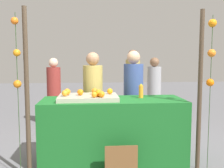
# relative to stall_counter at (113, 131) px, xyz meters

# --- Properties ---
(ground_plane) EXTENTS (24.00, 24.00, 0.00)m
(ground_plane) POSITION_rel_stall_counter_xyz_m (0.00, 0.00, -0.46)
(ground_plane) COLOR slate
(stall_counter) EXTENTS (1.99, 0.74, 0.92)m
(stall_counter) POSITION_rel_stall_counter_xyz_m (0.00, 0.00, 0.00)
(stall_counter) COLOR #196023
(stall_counter) RESTS_ON ground_plane
(orange_tray) EXTENTS (0.82, 0.58, 0.06)m
(orange_tray) POSITION_rel_stall_counter_xyz_m (-0.34, 0.01, 0.49)
(orange_tray) COLOR #B2AD99
(orange_tray) RESTS_ON stall_counter
(orange_0) EXTENTS (0.08, 0.08, 0.08)m
(orange_0) POSITION_rel_stall_counter_xyz_m (-0.20, 0.03, 0.56)
(orange_0) COLOR orange
(orange_0) RESTS_ON orange_tray
(orange_1) EXTENTS (0.09, 0.09, 0.09)m
(orange_1) POSITION_rel_stall_counter_xyz_m (-0.21, -0.14, 0.56)
(orange_1) COLOR orange
(orange_1) RESTS_ON orange_tray
(orange_2) EXTENTS (0.08, 0.08, 0.08)m
(orange_2) POSITION_rel_stall_counter_xyz_m (-0.03, 0.11, 0.56)
(orange_2) COLOR orange
(orange_2) RESTS_ON orange_tray
(orange_3) EXTENTS (0.07, 0.07, 0.07)m
(orange_3) POSITION_rel_stall_counter_xyz_m (-0.27, -0.20, 0.56)
(orange_3) COLOR orange
(orange_3) RESTS_ON orange_tray
(orange_4) EXTENTS (0.09, 0.09, 0.09)m
(orange_4) POSITION_rel_stall_counter_xyz_m (-0.64, 0.04, 0.56)
(orange_4) COLOR orange
(orange_4) RESTS_ON orange_tray
(orange_5) EXTENTS (0.09, 0.09, 0.09)m
(orange_5) POSITION_rel_stall_counter_xyz_m (-0.45, 0.02, 0.56)
(orange_5) COLOR orange
(orange_5) RESTS_ON orange_tray
(orange_6) EXTENTS (0.09, 0.09, 0.09)m
(orange_6) POSITION_rel_stall_counter_xyz_m (-0.25, 0.10, 0.56)
(orange_6) COLOR orange
(orange_6) RESTS_ON orange_tray
(orange_7) EXTENTS (0.08, 0.08, 0.08)m
(orange_7) POSITION_rel_stall_counter_xyz_m (-0.66, -0.06, 0.56)
(orange_7) COLOR orange
(orange_7) RESTS_ON orange_tray
(orange_8) EXTENTS (0.08, 0.08, 0.08)m
(orange_8) POSITION_rel_stall_counter_xyz_m (-0.17, -0.20, 0.56)
(orange_8) COLOR orange
(orange_8) RESTS_ON orange_tray
(juice_bottle) EXTENTS (0.06, 0.06, 0.20)m
(juice_bottle) POSITION_rel_stall_counter_xyz_m (0.42, 0.09, 0.55)
(juice_bottle) COLOR orange
(juice_bottle) RESTS_ON stall_counter
(chalkboard_sign) EXTENTS (0.40, 0.03, 0.46)m
(chalkboard_sign) POSITION_rel_stall_counter_xyz_m (0.05, -0.57, -0.24)
(chalkboard_sign) COLOR brown
(chalkboard_sign) RESTS_ON ground_plane
(vendor_left) EXTENTS (0.32, 0.32, 1.59)m
(vendor_left) POSITION_rel_stall_counter_xyz_m (-0.27, 0.65, 0.28)
(vendor_left) COLOR tan
(vendor_left) RESTS_ON ground_plane
(vendor_right) EXTENTS (0.32, 0.32, 1.61)m
(vendor_right) POSITION_rel_stall_counter_xyz_m (0.40, 0.66, 0.29)
(vendor_right) COLOR #384C8C
(vendor_right) RESTS_ON ground_plane
(crowd_person_0) EXTENTS (0.30, 0.30, 1.51)m
(crowd_person_0) POSITION_rel_stall_counter_xyz_m (1.10, 2.02, 0.24)
(crowd_person_0) COLOR #99999E
(crowd_person_0) RESTS_ON ground_plane
(crowd_person_1) EXTENTS (0.34, 0.34, 1.68)m
(crowd_person_1) POSITION_rel_stall_counter_xyz_m (0.69, 2.42, 0.33)
(crowd_person_1) COLOR tan
(crowd_person_1) RESTS_ON ground_plane
(crowd_person_2) EXTENTS (0.30, 0.30, 1.49)m
(crowd_person_2) POSITION_rel_stall_counter_xyz_m (-1.10, 2.11, 0.24)
(crowd_person_2) COLOR maroon
(crowd_person_2) RESTS_ON ground_plane
(canopy_post_left) EXTENTS (0.06, 0.06, 2.10)m
(canopy_post_left) POSITION_rel_stall_counter_xyz_m (-1.07, -0.41, 0.59)
(canopy_post_left) COLOR #473828
(canopy_post_left) RESTS_ON ground_plane
(canopy_post_right) EXTENTS (0.06, 0.06, 2.10)m
(canopy_post_right) POSITION_rel_stall_counter_xyz_m (1.07, -0.41, 0.59)
(canopy_post_right) COLOR #473828
(canopy_post_right) RESTS_ON ground_plane
(garland_strand_left) EXTENTS (0.10, 0.09, 2.03)m
(garland_strand_left) POSITION_rel_stall_counter_xyz_m (-1.19, -0.40, 1.03)
(garland_strand_left) COLOR #2D4C23
(garland_strand_left) RESTS_ON ground_plane
(garland_strand_right) EXTENTS (0.11, 0.12, 2.03)m
(garland_strand_right) POSITION_rel_stall_counter_xyz_m (1.21, -0.41, 1.09)
(garland_strand_right) COLOR #2D4C23
(garland_strand_right) RESTS_ON ground_plane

